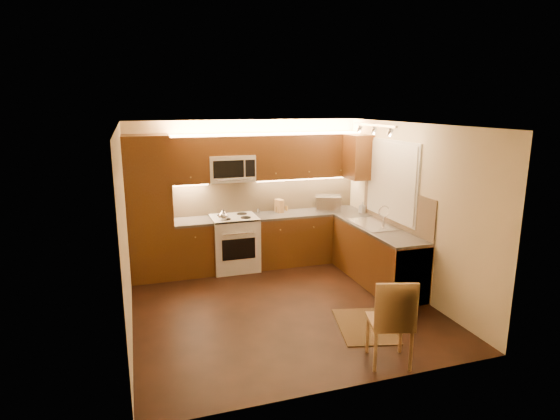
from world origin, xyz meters
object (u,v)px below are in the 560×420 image
object	(u,v)px
kettle	(223,215)
soap_bottle	(362,207)
toaster_oven	(328,203)
knife_block	(279,206)
stove	(234,243)
dining_chair	(390,320)
microwave	(231,168)
sink	(374,220)

from	to	relation	value
kettle	soap_bottle	size ratio (longest dim) A/B	0.98
toaster_oven	knife_block	world-z (taller)	toaster_oven
stove	toaster_oven	size ratio (longest dim) A/B	2.08
soap_bottle	dining_chair	size ratio (longest dim) A/B	0.19
stove	knife_block	size ratio (longest dim) A/B	4.03
microwave	dining_chair	bearing A→B (deg)	-74.57
toaster_oven	knife_block	xyz separation A→B (m)	(-0.87, 0.14, -0.02)
kettle	dining_chair	world-z (taller)	kettle
toaster_oven	soap_bottle	xyz separation A→B (m)	(0.50, -0.35, -0.04)
kettle	knife_block	size ratio (longest dim) A/B	0.82
toaster_oven	dining_chair	distance (m)	3.51
knife_block	stove	bearing A→B (deg)	176.95
stove	toaster_oven	bearing A→B (deg)	0.34
microwave	soap_bottle	size ratio (longest dim) A/B	3.96
dining_chair	stove	bearing A→B (deg)	122.07
stove	microwave	world-z (taller)	microwave
toaster_oven	sink	bearing A→B (deg)	-55.54
sink	dining_chair	xyz separation A→B (m)	(-1.03, -2.25, -0.48)
dining_chair	soap_bottle	bearing A→B (deg)	83.79
kettle	soap_bottle	bearing A→B (deg)	-9.49
soap_bottle	stove	bearing A→B (deg)	157.29
kettle	toaster_oven	distance (m)	1.95
stove	toaster_oven	distance (m)	1.81
sink	knife_block	size ratio (longest dim) A/B	3.76
microwave	sink	size ratio (longest dim) A/B	0.88
sink	stove	bearing A→B (deg)	150.64
stove	toaster_oven	world-z (taller)	toaster_oven
microwave	kettle	world-z (taller)	microwave
kettle	microwave	bearing A→B (deg)	50.84
sink	toaster_oven	xyz separation A→B (m)	(-0.28, 1.14, 0.06)
knife_block	soap_bottle	size ratio (longest dim) A/B	1.19
knife_block	dining_chair	world-z (taller)	knife_block
knife_block	sink	bearing A→B (deg)	-60.89
microwave	kettle	bearing A→B (deg)	-122.86
microwave	toaster_oven	size ratio (longest dim) A/B	1.72
stove	microwave	distance (m)	1.27
soap_bottle	sink	bearing A→B (deg)	-119.21
dining_chair	sink	bearing A→B (deg)	81.43
microwave	soap_bottle	world-z (taller)	microwave
knife_block	soap_bottle	xyz separation A→B (m)	(1.37, -0.48, -0.02)
toaster_oven	dining_chair	bearing A→B (deg)	-81.97
toaster_oven	stove	bearing A→B (deg)	-159.15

